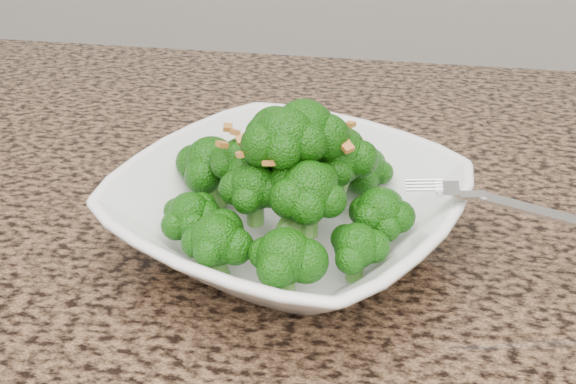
# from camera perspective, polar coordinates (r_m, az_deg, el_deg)

# --- Properties ---
(granite_counter) EXTENTS (1.64, 1.04, 0.03)m
(granite_counter) POSITION_cam_1_polar(r_m,az_deg,el_deg) (0.53, -15.30, -10.09)
(granite_counter) COLOR brown
(granite_counter) RESTS_ON cabinet
(bowl) EXTENTS (0.33, 0.33, 0.06)m
(bowl) POSITION_cam_1_polar(r_m,az_deg,el_deg) (0.55, -0.00, -1.73)
(bowl) COLOR white
(bowl) RESTS_ON granite_counter
(broccoli_pile) EXTENTS (0.22, 0.22, 0.08)m
(broccoli_pile) POSITION_cam_1_polar(r_m,az_deg,el_deg) (0.51, -0.00, 4.76)
(broccoli_pile) COLOR #16580A
(broccoli_pile) RESTS_ON bowl
(garlic_topping) EXTENTS (0.13, 0.13, 0.01)m
(garlic_topping) POSITION_cam_1_polar(r_m,az_deg,el_deg) (0.50, -0.00, 9.02)
(garlic_topping) COLOR #C3782F
(garlic_topping) RESTS_ON broccoli_pile
(fork) EXTENTS (0.16, 0.03, 0.01)m
(fork) POSITION_cam_1_polar(r_m,az_deg,el_deg) (0.52, 14.68, -0.34)
(fork) COLOR silver
(fork) RESTS_ON bowl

